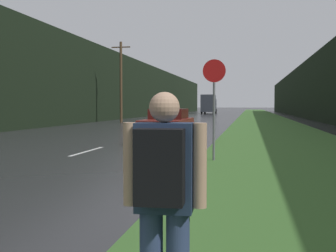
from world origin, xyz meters
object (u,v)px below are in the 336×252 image
object	(u,v)px
car_passing_near	(168,125)
delivery_truck	(209,104)
hitchhiker_with_backpack	(164,196)
stop_sign	(214,99)

from	to	relation	value
car_passing_near	delivery_truck	bearing A→B (deg)	-86.17
hitchhiker_with_backpack	stop_sign	bearing A→B (deg)	90.20
stop_sign	car_passing_near	distance (m)	6.70
hitchhiker_with_backpack	delivery_truck	bearing A→B (deg)	92.77
stop_sign	delivery_truck	world-z (taller)	delivery_truck
delivery_truck	car_passing_near	bearing A→B (deg)	-86.17
hitchhiker_with_backpack	delivery_truck	size ratio (longest dim) A/B	0.20
hitchhiker_with_backpack	car_passing_near	xyz separation A→B (m)	(-2.99, 15.49, -0.25)
hitchhiker_with_backpack	car_passing_near	world-z (taller)	hitchhiker_with_backpack
hitchhiker_with_backpack	car_passing_near	bearing A→B (deg)	98.42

